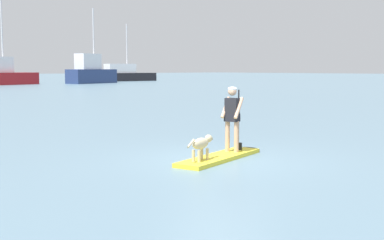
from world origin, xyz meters
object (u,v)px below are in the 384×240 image
at_px(moored_boat_far_port, 123,75).
at_px(moored_boat_port, 91,72).
at_px(person_paddler, 232,114).
at_px(dog, 202,144).
at_px(paddleboard, 224,156).

bearing_deg(moored_boat_far_port, moored_boat_port, -145.22).
relative_size(person_paddler, moored_boat_port, 0.15).
xyz_separation_m(person_paddler, moored_boat_port, (31.54, 58.67, 0.62)).
relative_size(person_paddler, dog, 1.60).
distance_m(paddleboard, moored_boat_far_port, 79.56).
relative_size(moored_boat_port, moored_boat_far_port, 0.93).
distance_m(dog, moored_boat_port, 67.63).
xyz_separation_m(paddleboard, moored_boat_far_port, (43.36, 66.70, 1.11)).
bearing_deg(paddleboard, moored_boat_far_port, 56.98).
distance_m(person_paddler, dog, 1.58).
xyz_separation_m(dog, moored_boat_far_port, (44.38, 66.96, 0.68)).
relative_size(paddleboard, moored_boat_far_port, 0.28).
height_order(dog, moored_boat_far_port, moored_boat_far_port).
bearing_deg(person_paddler, dog, -165.61).
height_order(dog, moored_boat_port, moored_boat_port).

